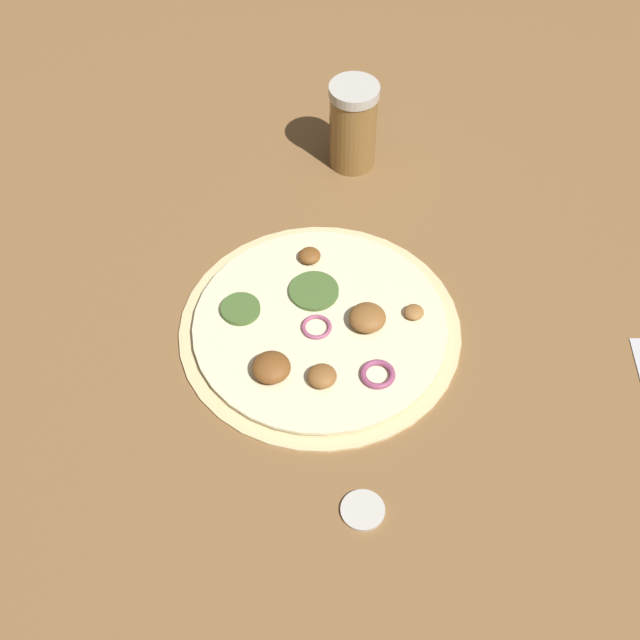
% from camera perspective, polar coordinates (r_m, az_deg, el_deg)
% --- Properties ---
extents(ground_plane, '(3.00, 3.00, 0.00)m').
position_cam_1_polar(ground_plane, '(0.90, 0.00, -0.64)').
color(ground_plane, brown).
extents(pizza, '(0.29, 0.29, 0.03)m').
position_cam_1_polar(pizza, '(0.90, -0.01, -0.48)').
color(pizza, beige).
rests_on(pizza, ground_plane).
extents(spice_jar, '(0.06, 0.06, 0.11)m').
position_cam_1_polar(spice_jar, '(1.04, 2.13, 12.36)').
color(spice_jar, olive).
rests_on(spice_jar, ground_plane).
extents(loose_cap, '(0.04, 0.04, 0.01)m').
position_cam_1_polar(loose_cap, '(0.80, 2.75, -12.00)').
color(loose_cap, beige).
rests_on(loose_cap, ground_plane).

